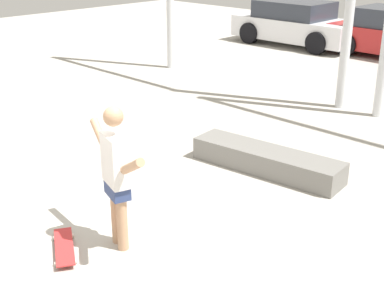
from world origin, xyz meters
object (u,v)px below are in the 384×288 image
object	(u,v)px
grind_box	(267,160)
parked_car_white	(296,24)
skateboard	(64,247)
skateboarder	(117,172)

from	to	relation	value
grind_box	parked_car_white	bearing A→B (deg)	121.67
skateboard	parked_car_white	xyz separation A→B (m)	(-5.26, 12.52, 0.63)
skateboarder	skateboard	distance (m)	1.11
skateboard	grind_box	world-z (taller)	grind_box
parked_car_white	grind_box	bearing A→B (deg)	-58.53
skateboarder	parked_car_white	xyz separation A→B (m)	(-5.62, 11.97, -0.27)
skateboard	grind_box	xyz separation A→B (m)	(0.30, 3.50, 0.11)
parked_car_white	skateboarder	bearing A→B (deg)	-65.05
skateboarder	grind_box	world-z (taller)	skateboarder
skateboarder	parked_car_white	size ratio (longest dim) A/B	0.41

